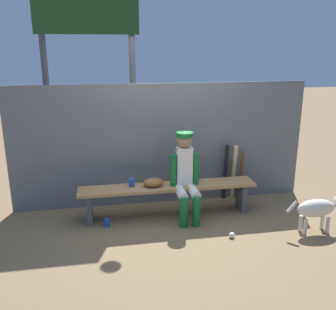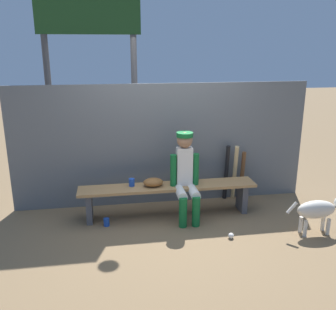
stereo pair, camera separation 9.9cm
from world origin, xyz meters
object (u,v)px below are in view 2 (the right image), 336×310
(player_seated, at_px, (186,174))
(bat_wood_natural, at_px, (235,172))
(bat_aluminum_black, at_px, (226,173))
(cup_on_ground, at_px, (107,222))
(baseball, at_px, (231,236))
(scoreboard, at_px, (93,34))
(dugout_bench, at_px, (168,192))
(bat_wood_dark, at_px, (242,176))
(cup_on_bench, at_px, (132,182))
(baseball_glove, at_px, (153,182))
(dog, at_px, (320,209))

(player_seated, height_order, bat_wood_natural, player_seated)
(bat_aluminum_black, xyz_separation_m, cup_on_ground, (-1.88, -0.62, -0.40))
(bat_aluminum_black, bearing_deg, baseball, -104.13)
(bat_wood_natural, distance_m, scoreboard, 3.09)
(bat_aluminum_black, height_order, bat_wood_natural, bat_wood_natural)
(bat_aluminum_black, distance_m, cup_on_ground, 2.02)
(dugout_bench, distance_m, baseball, 1.10)
(player_seated, bearing_deg, bat_aluminum_black, 34.95)
(player_seated, relative_size, scoreboard, 0.33)
(bat_wood_natural, relative_size, bat_wood_dark, 1.15)
(bat_wood_dark, height_order, cup_on_ground, bat_wood_dark)
(bat_aluminum_black, relative_size, bat_wood_natural, 0.98)
(bat_aluminum_black, height_order, bat_wood_dark, bat_aluminum_black)
(player_seated, xyz_separation_m, bat_aluminum_black, (0.76, 0.53, -0.21))
(dugout_bench, bearing_deg, bat_aluminum_black, 23.11)
(bat_wood_dark, relative_size, cup_on_bench, 7.29)
(bat_aluminum_black, bearing_deg, cup_on_ground, -161.86)
(baseball_glove, distance_m, bat_wood_dark, 1.52)
(bat_wood_dark, bearing_deg, baseball, -115.15)
(baseball_glove, relative_size, scoreboard, 0.08)
(bat_aluminum_black, bearing_deg, player_seated, -145.05)
(bat_aluminum_black, distance_m, baseball, 1.32)
(player_seated, xyz_separation_m, baseball_glove, (-0.45, 0.11, -0.14))
(dog, bearing_deg, baseball_glove, 158.13)
(player_seated, bearing_deg, bat_wood_natural, 29.71)
(dugout_bench, distance_m, baseball_glove, 0.27)
(cup_on_ground, bearing_deg, player_seated, 4.21)
(cup_on_ground, relative_size, dog, 0.13)
(baseball_glove, bearing_deg, bat_wood_dark, 15.13)
(cup_on_bench, bearing_deg, baseball, -35.30)
(baseball_glove, xyz_separation_m, bat_wood_dark, (1.46, 0.39, -0.12))
(bat_wood_natural, bearing_deg, cup_on_bench, -168.08)
(bat_wood_dark, bearing_deg, cup_on_ground, -164.64)
(dugout_bench, xyz_separation_m, bat_aluminum_black, (1.00, 0.43, 0.09))
(player_seated, relative_size, baseball_glove, 4.39)
(bat_aluminum_black, relative_size, scoreboard, 0.24)
(baseball_glove, xyz_separation_m, baseball, (0.90, -0.79, -0.49))
(player_seated, distance_m, dog, 1.82)
(bat_wood_natural, distance_m, dog, 1.44)
(player_seated, height_order, bat_wood_dark, player_seated)
(bat_wood_dark, xyz_separation_m, baseball, (-0.56, -1.19, -0.36))
(bat_wood_natural, height_order, dog, bat_wood_natural)
(bat_aluminum_black, xyz_separation_m, bat_wood_natural, (0.13, -0.02, 0.00))
(baseball_glove, bearing_deg, dog, -21.87)
(bat_wood_natural, distance_m, bat_wood_dark, 0.13)
(bat_wood_dark, bearing_deg, dugout_bench, -162.44)
(cup_on_bench, bearing_deg, bat_wood_dark, 10.91)
(baseball_glove, distance_m, dog, 2.25)
(bat_aluminum_black, distance_m, bat_wood_dark, 0.26)
(player_seated, xyz_separation_m, bat_wood_natural, (0.89, 0.51, -0.21))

